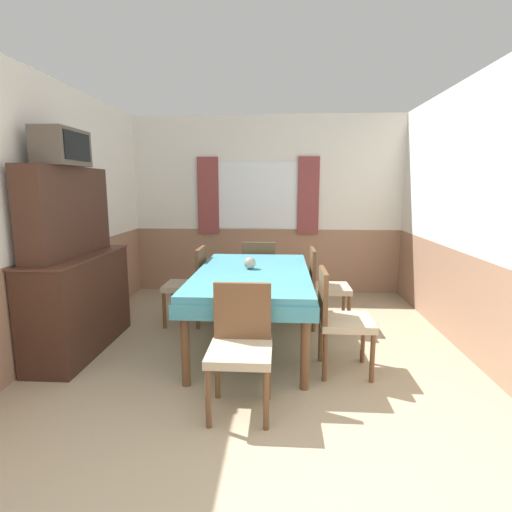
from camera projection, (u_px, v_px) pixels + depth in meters
wall_back at (267, 205)px, 5.91m from camera, size 4.33×0.10×2.60m
wall_left at (52, 216)px, 3.83m from camera, size 0.05×4.85×2.60m
wall_right at (480, 218)px, 3.58m from camera, size 0.05×4.85×2.60m
dining_table at (253, 281)px, 3.96m from camera, size 1.13×2.00×0.76m
chair_left_far at (190, 282)px, 4.60m from camera, size 0.44×0.44×0.89m
chair_right_far at (324, 284)px, 4.50m from camera, size 0.44×0.44×0.89m
chair_right_near at (338, 316)px, 3.38m from camera, size 0.44×0.44×0.89m
chair_head_near at (241, 343)px, 2.81m from camera, size 0.44×0.44×0.89m
chair_head_window at (259, 271)px, 5.17m from camera, size 0.44×0.44×0.89m
sideboard at (76, 276)px, 3.81m from camera, size 0.46×1.38×1.76m
tv at (62, 147)px, 3.47m from camera, size 0.29×0.54×0.32m
vase at (250, 263)px, 4.03m from camera, size 0.12×0.12×0.12m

